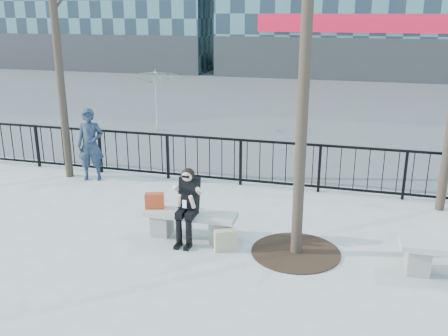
# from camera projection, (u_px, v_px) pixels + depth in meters

# --- Properties ---
(ground) EXTENTS (120.00, 120.00, 0.00)m
(ground) POSITION_uv_depth(u_px,v_px,m) (191.00, 237.00, 8.98)
(ground) COLOR #979792
(ground) RESTS_ON ground
(street_surface) EXTENTS (60.00, 23.00, 0.01)m
(street_surface) POSITION_uv_depth(u_px,v_px,m) (297.00, 99.00, 22.77)
(street_surface) COLOR #474747
(street_surface) RESTS_ON ground
(railing) EXTENTS (14.00, 0.06, 1.10)m
(railing) POSITION_uv_depth(u_px,v_px,m) (232.00, 161.00, 11.57)
(railing) COLOR black
(railing) RESTS_ON ground
(tree_grate) EXTENTS (1.50, 1.50, 0.02)m
(tree_grate) POSITION_uv_depth(u_px,v_px,m) (296.00, 252.00, 8.41)
(tree_grate) COLOR black
(tree_grate) RESTS_ON ground
(bench_main) EXTENTS (1.65, 0.46, 0.49)m
(bench_main) POSITION_uv_depth(u_px,v_px,m) (191.00, 222.00, 8.89)
(bench_main) COLOR slate
(bench_main) RESTS_ON ground
(seated_woman) EXTENTS (0.50, 0.64, 1.34)m
(seated_woman) POSITION_uv_depth(u_px,v_px,m) (187.00, 206.00, 8.63)
(seated_woman) COLOR black
(seated_woman) RESTS_ON ground
(handbag) EXTENTS (0.37, 0.25, 0.28)m
(handbag) POSITION_uv_depth(u_px,v_px,m) (155.00, 201.00, 8.98)
(handbag) COLOR #B53716
(handbag) RESTS_ON bench_main
(shopping_bag) EXTENTS (0.41, 0.31, 0.37)m
(shopping_bag) POSITION_uv_depth(u_px,v_px,m) (226.00, 240.00, 8.45)
(shopping_bag) COLOR beige
(shopping_bag) RESTS_ON ground
(standing_man) EXTENTS (0.72, 0.57, 1.73)m
(standing_man) POSITION_uv_depth(u_px,v_px,m) (91.00, 145.00, 11.79)
(standing_man) COLOR black
(standing_man) RESTS_ON ground
(vendor_umbrella) EXTENTS (2.45, 2.50, 2.08)m
(vendor_umbrella) POSITION_uv_depth(u_px,v_px,m) (156.00, 101.00, 16.53)
(vendor_umbrella) COLOR #D3E432
(vendor_umbrella) RESTS_ON ground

